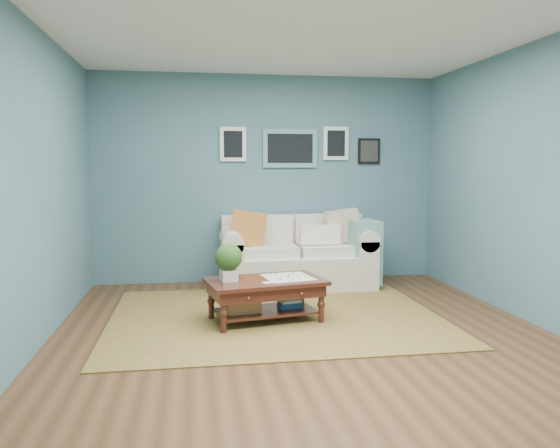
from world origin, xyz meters
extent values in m
plane|color=brown|center=(0.00, 0.00, 0.00)|extent=(5.00, 5.00, 0.00)
plane|color=white|center=(0.00, 0.00, 2.70)|extent=(5.00, 5.00, 0.00)
cube|color=#426A71|center=(0.00, 2.50, 1.35)|extent=(4.50, 0.02, 2.70)
cube|color=#426A71|center=(0.00, -2.50, 1.35)|extent=(4.50, 0.02, 2.70)
cube|color=#426A71|center=(-2.25, 0.00, 1.35)|extent=(0.02, 5.00, 2.70)
cube|color=#426A71|center=(2.25, 0.00, 1.35)|extent=(0.02, 5.00, 2.70)
cube|color=#5B959A|center=(0.30, 2.48, 1.75)|extent=(0.72, 0.03, 0.50)
cube|color=black|center=(0.30, 2.46, 1.75)|extent=(0.60, 0.01, 0.38)
cube|color=white|center=(-0.45, 2.48, 1.80)|extent=(0.34, 0.03, 0.44)
cube|color=white|center=(0.92, 2.48, 1.82)|extent=(0.34, 0.03, 0.44)
cube|color=black|center=(1.38, 2.48, 1.72)|extent=(0.30, 0.03, 0.34)
cube|color=brown|center=(-0.17, 0.67, 0.01)|extent=(3.27, 2.61, 0.01)
cube|color=silver|center=(0.30, 1.99, 0.21)|extent=(1.40, 0.87, 0.41)
cube|color=silver|center=(0.30, 2.33, 0.65)|extent=(1.84, 0.22, 0.47)
cube|color=silver|center=(-0.52, 1.99, 0.31)|extent=(0.24, 0.87, 0.61)
cube|color=silver|center=(1.12, 1.99, 0.31)|extent=(0.24, 0.87, 0.61)
cylinder|color=silver|center=(-0.52, 1.99, 0.61)|extent=(0.26, 0.87, 0.26)
cylinder|color=silver|center=(1.12, 1.99, 0.61)|extent=(0.26, 0.87, 0.26)
cube|color=silver|center=(-0.08, 1.93, 0.48)|extent=(0.71, 0.55, 0.13)
cube|color=silver|center=(0.67, 1.93, 0.48)|extent=(0.71, 0.55, 0.13)
cube|color=silver|center=(-0.08, 2.21, 0.72)|extent=(0.71, 0.12, 0.36)
cube|color=silver|center=(0.67, 2.21, 0.72)|extent=(0.71, 0.12, 0.36)
cube|color=orange|center=(-0.31, 1.94, 0.76)|extent=(0.48, 0.17, 0.47)
cube|color=beige|center=(0.89, 2.01, 0.76)|extent=(0.47, 0.18, 0.46)
cube|color=white|center=(0.58, 1.89, 0.67)|extent=(0.49, 0.12, 0.24)
cube|color=#75A6A3|center=(1.12, 1.87, 0.45)|extent=(0.34, 0.54, 0.79)
cube|color=#321910|center=(-0.29, 0.52, 0.40)|extent=(1.22, 0.85, 0.04)
cube|color=#321910|center=(-0.29, 0.52, 0.33)|extent=(1.13, 0.76, 0.11)
cube|color=#321910|center=(-0.29, 0.52, 0.10)|extent=(1.02, 0.65, 0.02)
sphere|color=gold|center=(-0.49, 0.18, 0.33)|extent=(0.03, 0.03, 0.03)
sphere|color=gold|center=(0.02, 0.28, 0.33)|extent=(0.03, 0.03, 0.03)
cylinder|color=#321910|center=(-0.72, 0.18, 0.19)|extent=(0.06, 0.06, 0.38)
cylinder|color=#321910|center=(0.23, 0.37, 0.19)|extent=(0.06, 0.06, 0.38)
cylinder|color=#321910|center=(-0.81, 0.68, 0.19)|extent=(0.06, 0.06, 0.38)
cylinder|color=#321910|center=(0.14, 0.86, 0.19)|extent=(0.06, 0.06, 0.38)
cube|color=silver|center=(-0.64, 0.50, 0.47)|extent=(0.17, 0.17, 0.11)
sphere|color=#264A1C|center=(-0.64, 0.50, 0.65)|extent=(0.26, 0.26, 0.26)
cube|color=white|center=(-0.06, 0.57, 0.42)|extent=(0.52, 0.52, 0.01)
cube|color=#AF724B|center=(-0.52, 0.48, 0.21)|extent=(0.35, 0.28, 0.19)
cube|color=#214D83|center=(-0.04, 0.59, 0.17)|extent=(0.25, 0.21, 0.10)
camera|label=1|loc=(-0.96, -4.65, 1.51)|focal=35.00mm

